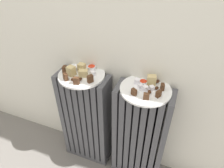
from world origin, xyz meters
The scene contains 31 objects.
radiator_left centered at (-0.18, 0.28, 0.33)m, with size 0.31×0.14×0.68m.
radiator_right centered at (0.18, 0.28, 0.33)m, with size 0.31×0.14×0.68m.
plate_left centered at (-0.18, 0.28, 0.68)m, with size 0.26×0.26×0.01m, color white.
plate_right centered at (0.18, 0.28, 0.68)m, with size 0.26×0.26×0.01m, color white.
dark_cake_slice_left_0 centered at (-0.27, 0.26, 0.71)m, with size 0.03×0.02×0.04m, color #472B19.
dark_cake_slice_left_1 centered at (-0.23, 0.20, 0.71)m, with size 0.03×0.02×0.04m, color #472B19.
dark_cake_slice_left_2 centered at (-0.16, 0.19, 0.71)m, with size 0.03×0.02×0.04m, color #472B19.
dark_cake_slice_left_3 centered at (-0.10, 0.23, 0.71)m, with size 0.03×0.02×0.04m, color #472B19.
marble_cake_slice_left_0 centered at (-0.16, 0.27, 0.71)m, with size 0.05×0.03×0.04m, color tan.
marble_cake_slice_left_1 centered at (-0.19, 0.30, 0.71)m, with size 0.04×0.03×0.05m, color tan.
marble_cake_slice_left_2 centered at (-0.22, 0.25, 0.71)m, with size 0.04×0.04×0.05m, color tan.
turkish_delight_left_0 centered at (-0.22, 0.31, 0.70)m, with size 0.02×0.02×0.02m, color white.
turkish_delight_left_1 centered at (-0.12, 0.29, 0.70)m, with size 0.02×0.02×0.02m, color white.
medjool_date_left_0 centered at (-0.16, 0.22, 0.70)m, with size 0.03×0.02×0.02m, color #3D1E0F.
medjool_date_left_1 centered at (-0.19, 0.21, 0.70)m, with size 0.03×0.02×0.02m, color #3D1E0F.
jam_bowl_left centered at (-0.15, 0.34, 0.70)m, with size 0.05×0.05×0.02m.
dark_cake_slice_right_0 centered at (0.14, 0.21, 0.70)m, with size 0.03×0.02×0.03m, color #472B19.
dark_cake_slice_right_1 centered at (0.20, 0.20, 0.70)m, with size 0.03×0.02×0.03m, color #472B19.
dark_cake_slice_right_2 centered at (0.25, 0.24, 0.70)m, with size 0.03×0.02×0.03m, color #472B19.
dark_cake_slice_right_3 centered at (0.26, 0.30, 0.70)m, with size 0.03×0.02×0.03m, color #472B19.
marble_cake_slice_right_0 centered at (0.20, 0.32, 0.71)m, with size 0.04×0.03×0.05m, color tan.
turkish_delight_right_0 centered at (0.18, 0.27, 0.70)m, with size 0.02×0.02×0.02m, color white.
turkish_delight_right_1 centered at (0.15, 0.28, 0.70)m, with size 0.02×0.02×0.02m, color white.
turkish_delight_right_2 centered at (0.21, 0.28, 0.70)m, with size 0.02×0.02×0.02m, color white.
turkish_delight_right_3 centered at (0.13, 0.31, 0.70)m, with size 0.03×0.03×0.03m, color white.
medjool_date_right_0 centered at (0.22, 0.35, 0.70)m, with size 0.03×0.02×0.02m, color #3D1E0F.
medjool_date_right_1 centered at (0.23, 0.29, 0.70)m, with size 0.02×0.02×0.02m, color #3D1E0F.
medjool_date_right_2 centered at (0.20, 0.25, 0.70)m, with size 0.02×0.02×0.02m, color #3D1E0F.
medjool_date_right_3 centered at (0.13, 0.24, 0.70)m, with size 0.03×0.02×0.02m, color #3D1E0F.
jam_bowl_right centered at (0.16, 0.31, 0.70)m, with size 0.04×0.04×0.02m.
fork centered at (0.15, 0.23, 0.69)m, with size 0.04×0.10×0.00m.
Camera 1 is at (0.31, -0.51, 1.29)m, focal length 32.18 mm.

